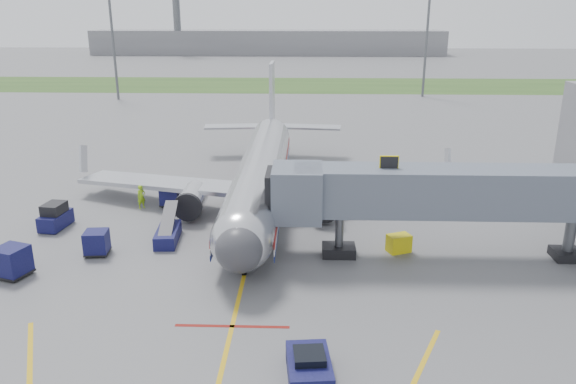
{
  "coord_description": "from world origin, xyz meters",
  "views": [
    {
      "loc": [
        3.79,
        -29.39,
        15.85
      ],
      "look_at": [
        2.48,
        8.67,
        3.2
      ],
      "focal_mm": 35.0,
      "sensor_mm": 36.0,
      "label": 1
    }
  ],
  "objects_px": {
    "airliner": "(261,173)",
    "baggage_tug": "(55,217)",
    "ramp_worker": "(141,197)",
    "belt_loader": "(168,234)",
    "pushback_tug": "(309,367)"
  },
  "relations": [
    {
      "from": "belt_loader",
      "to": "ramp_worker",
      "type": "height_order",
      "value": "belt_loader"
    },
    {
      "from": "baggage_tug",
      "to": "ramp_worker",
      "type": "height_order",
      "value": "ramp_worker"
    },
    {
      "from": "belt_loader",
      "to": "ramp_worker",
      "type": "distance_m",
      "value": 7.65
    },
    {
      "from": "airliner",
      "to": "baggage_tug",
      "type": "xyz_separation_m",
      "value": [
        -14.97,
        -6.07,
        -1.79
      ]
    },
    {
      "from": "belt_loader",
      "to": "ramp_worker",
      "type": "xyz_separation_m",
      "value": [
        -3.76,
        6.65,
        0.44
      ]
    },
    {
      "from": "pushback_tug",
      "to": "ramp_worker",
      "type": "bearing_deg",
      "value": 122.24
    },
    {
      "from": "baggage_tug",
      "to": "belt_loader",
      "type": "distance_m",
      "value": 9.24
    },
    {
      "from": "pushback_tug",
      "to": "ramp_worker",
      "type": "distance_m",
      "value": 25.76
    },
    {
      "from": "belt_loader",
      "to": "pushback_tug",
      "type": "bearing_deg",
      "value": -56.59
    },
    {
      "from": "pushback_tug",
      "to": "belt_loader",
      "type": "xyz_separation_m",
      "value": [
        -9.98,
        15.14,
        -0.01
      ]
    },
    {
      "from": "airliner",
      "to": "baggage_tug",
      "type": "relative_size",
      "value": 12.15
    },
    {
      "from": "airliner",
      "to": "baggage_tug",
      "type": "height_order",
      "value": "airliner"
    },
    {
      "from": "baggage_tug",
      "to": "ramp_worker",
      "type": "relative_size",
      "value": 1.51
    },
    {
      "from": "baggage_tug",
      "to": "ramp_worker",
      "type": "xyz_separation_m",
      "value": [
        5.22,
        4.51,
        0.12
      ]
    },
    {
      "from": "pushback_tug",
      "to": "baggage_tug",
      "type": "relative_size",
      "value": 1.12
    }
  ]
}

